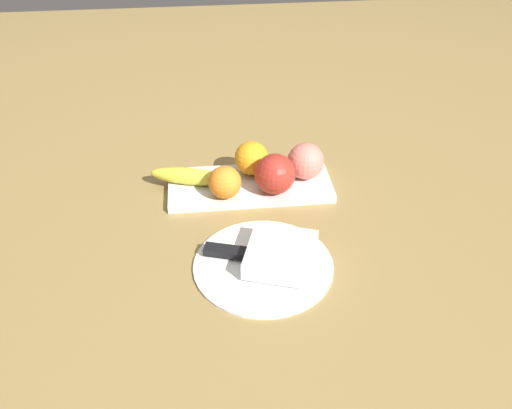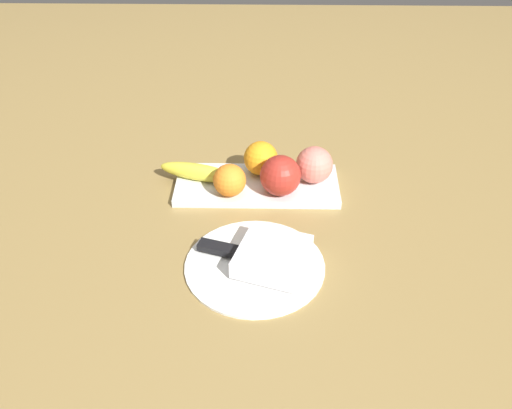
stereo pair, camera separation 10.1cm
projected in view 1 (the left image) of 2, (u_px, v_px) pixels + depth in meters
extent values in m
plane|color=olive|center=(272.00, 185.00, 1.14)|extent=(2.40, 2.40, 0.00)
cube|color=silver|center=(250.00, 185.00, 1.12)|extent=(0.33, 0.14, 0.02)
sphere|color=#A72B20|center=(274.00, 174.00, 1.07)|extent=(0.08, 0.08, 0.08)
ellipsoid|color=yellow|center=(190.00, 177.00, 1.10)|extent=(0.17, 0.08, 0.03)
sphere|color=orange|center=(225.00, 182.00, 1.06)|extent=(0.06, 0.06, 0.06)
sphere|color=orange|center=(252.00, 158.00, 1.12)|extent=(0.07, 0.07, 0.07)
sphere|color=#E17869|center=(306.00, 161.00, 1.11)|extent=(0.07, 0.07, 0.07)
cylinder|color=white|center=(263.00, 264.00, 0.94)|extent=(0.24, 0.24, 0.01)
cube|color=white|center=(281.00, 254.00, 0.93)|extent=(0.14, 0.14, 0.03)
cube|color=silver|center=(264.00, 258.00, 0.94)|extent=(0.15, 0.06, 0.00)
cube|color=black|center=(230.00, 252.00, 0.95)|extent=(0.09, 0.05, 0.01)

